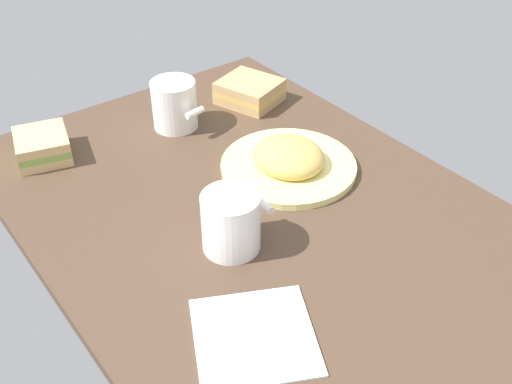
% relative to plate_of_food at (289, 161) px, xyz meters
% --- Properties ---
extents(tabletop, '(0.90, 0.64, 0.02)m').
position_rel_plate_of_food_xyz_m(tabletop, '(0.05, -0.11, -0.03)').
color(tabletop, '#4C3828').
rests_on(tabletop, ground).
extents(plate_of_food, '(0.23, 0.23, 0.05)m').
position_rel_plate_of_food_xyz_m(plate_of_food, '(0.00, 0.00, 0.00)').
color(plate_of_food, '#EAE58C').
rests_on(plate_of_food, tabletop).
extents(coffee_mug_black, '(0.08, 0.10, 0.09)m').
position_rel_plate_of_food_xyz_m(coffee_mug_black, '(0.10, -0.19, 0.03)').
color(coffee_mug_black, white).
rests_on(coffee_mug_black, tabletop).
extents(coffee_mug_milky, '(0.10, 0.08, 0.09)m').
position_rel_plate_of_food_xyz_m(coffee_mug_milky, '(-0.23, -0.08, 0.03)').
color(coffee_mug_milky, white).
rests_on(coffee_mug_milky, tabletop).
extents(sandwich_main, '(0.11, 0.11, 0.04)m').
position_rel_plate_of_food_xyz_m(sandwich_main, '(-0.28, -0.31, 0.01)').
color(sandwich_main, '#DBB77A').
rests_on(sandwich_main, tabletop).
extents(sandwich_side, '(0.14, 0.13, 0.04)m').
position_rel_plate_of_food_xyz_m(sandwich_side, '(-0.23, 0.09, 0.01)').
color(sandwich_side, tan).
rests_on(sandwich_side, tabletop).
extents(paper_napkin, '(0.19, 0.19, 0.00)m').
position_rel_plate_of_food_xyz_m(paper_napkin, '(0.25, -0.26, -0.01)').
color(paper_napkin, white).
rests_on(paper_napkin, tabletop).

